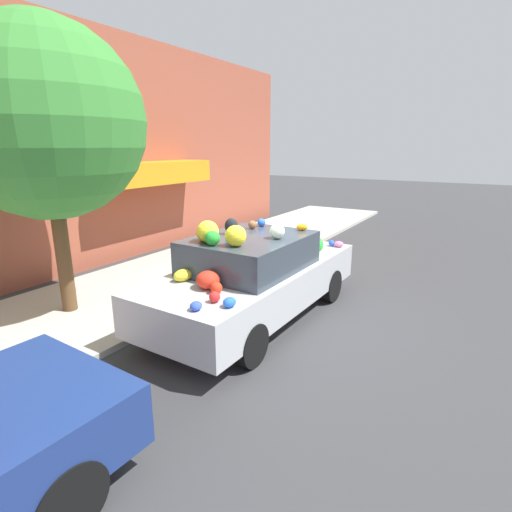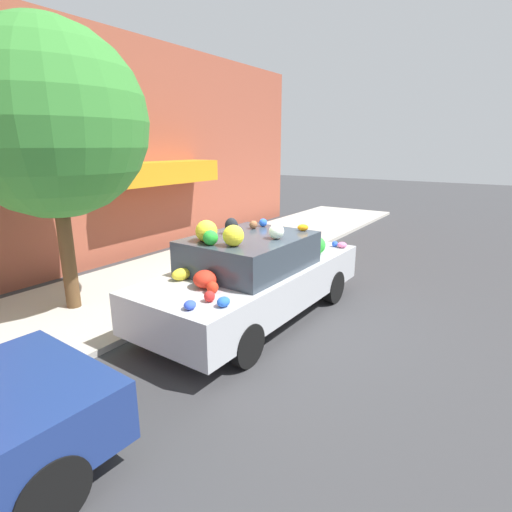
{
  "view_description": "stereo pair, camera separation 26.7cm",
  "coord_description": "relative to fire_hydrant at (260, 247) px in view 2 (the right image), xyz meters",
  "views": [
    {
      "loc": [
        -5.45,
        -3.29,
        2.85
      ],
      "look_at": [
        0.0,
        0.01,
        1.09
      ],
      "focal_mm": 28.0,
      "sensor_mm": 36.0,
      "label": 1
    },
    {
      "loc": [
        -5.3,
        -3.52,
        2.85
      ],
      "look_at": [
        0.0,
        0.01,
        1.09
      ],
      "focal_mm": 28.0,
      "sensor_mm": 36.0,
      "label": 2
    }
  ],
  "objects": [
    {
      "name": "ground_plane",
      "position": [
        -2.63,
        -1.63,
        -0.45
      ],
      "size": [
        60.0,
        60.0,
        0.0
      ],
      "primitive_type": "plane",
      "color": "#38383A"
    },
    {
      "name": "sidewalk_curb",
      "position": [
        -2.63,
        1.07,
        -0.4
      ],
      "size": [
        24.0,
        3.2,
        0.1
      ],
      "color": "#B2ADA3",
      "rests_on": "ground"
    },
    {
      "name": "building_facade",
      "position": [
        -2.52,
        3.29,
        2.26
      ],
      "size": [
        18.0,
        1.2,
        5.47
      ],
      "color": "#9E4C38",
      "rests_on": "ground"
    },
    {
      "name": "street_tree",
      "position": [
        -4.24,
        1.19,
        2.76
      ],
      "size": [
        3.03,
        3.03,
        4.63
      ],
      "color": "brown",
      "rests_on": "sidewalk_curb"
    },
    {
      "name": "fire_hydrant",
      "position": [
        0.0,
        0.0,
        0.0
      ],
      "size": [
        0.2,
        0.2,
        0.7
      ],
      "color": "#B2B2B7",
      "rests_on": "sidewalk_curb"
    },
    {
      "name": "art_car",
      "position": [
        -2.67,
        -1.62,
        0.32
      ],
      "size": [
        4.47,
        1.88,
        1.78
      ],
      "rotation": [
        0.0,
        0.0,
        -0.02
      ],
      "color": "#B7BABF",
      "rests_on": "ground"
    }
  ]
}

